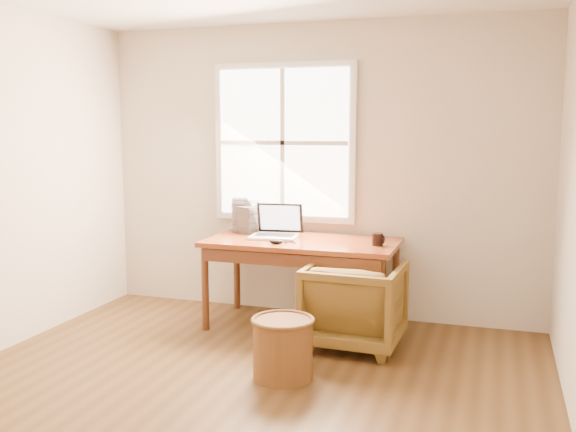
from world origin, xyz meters
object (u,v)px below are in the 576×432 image
object	(u,v)px
wicker_stool	(283,349)
cd_stack_a	(249,215)
armchair	(355,304)
coffee_mug	(377,239)
laptop	(273,220)
desk	(302,242)

from	to	relation	value
wicker_stool	cd_stack_a	size ratio (longest dim) A/B	1.40
armchair	wicker_stool	xyz separation A→B (m)	(-0.33, -0.78, -0.13)
wicker_stool	coffee_mug	distance (m)	1.31
laptop	cd_stack_a	xyz separation A→B (m)	(-0.33, 0.28, -0.01)
laptop	wicker_stool	bearing A→B (deg)	-74.42
laptop	armchair	bearing A→B (deg)	-30.70
desk	wicker_stool	bearing A→B (deg)	-79.48
desk	cd_stack_a	world-z (taller)	cd_stack_a
wicker_stool	desk	bearing A→B (deg)	100.52
desk	cd_stack_a	distance (m)	0.67
desk	cd_stack_a	xyz separation A→B (m)	(-0.59, 0.28, 0.17)
desk	laptop	world-z (taller)	laptop
wicker_stool	laptop	world-z (taller)	laptop
armchair	laptop	bearing A→B (deg)	-21.85
armchair	cd_stack_a	bearing A→B (deg)	-27.34
armchair	desk	bearing A→B (deg)	-31.03
desk	laptop	distance (m)	0.31
armchair	laptop	xyz separation A→B (m)	(-0.79, 0.35, 0.57)
desk	armchair	xyz separation A→B (m)	(0.53, -0.35, -0.40)
armchair	coffee_mug	world-z (taller)	coffee_mug
armchair	cd_stack_a	distance (m)	1.41
wicker_stool	laptop	distance (m)	1.41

